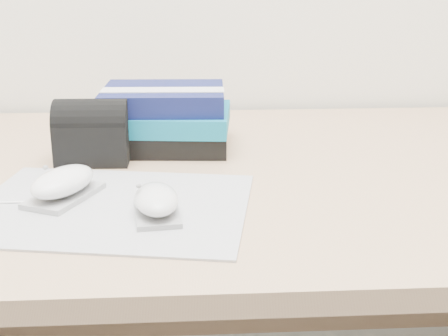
{
  "coord_description": "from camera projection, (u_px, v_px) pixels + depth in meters",
  "views": [
    {
      "loc": [
        -0.11,
        0.63,
        1.05
      ],
      "look_at": [
        -0.06,
        1.46,
        0.77
      ],
      "focal_mm": 50.0,
      "sensor_mm": 36.0,
      "label": 1
    }
  ],
  "objects": [
    {
      "name": "pouch",
      "position": [
        92.0,
        132.0,
        1.02
      ],
      "size": [
        0.12,
        0.08,
        0.11
      ],
      "color": "black",
      "rests_on": "desk"
    },
    {
      "name": "book_stack",
      "position": [
        166.0,
        118.0,
        1.1
      ],
      "size": [
        0.23,
        0.19,
        0.11
      ],
      "color": "black",
      "rests_on": "desk"
    },
    {
      "name": "mouse_front",
      "position": [
        156.0,
        201.0,
        0.81
      ],
      "size": [
        0.07,
        0.11,
        0.04
      ],
      "color": "gray",
      "rests_on": "mousepad"
    },
    {
      "name": "desk",
      "position": [
        252.0,
        277.0,
        1.14
      ],
      "size": [
        1.6,
        0.8,
        0.73
      ],
      "color": "tan",
      "rests_on": "ground"
    },
    {
      "name": "mousepad",
      "position": [
        111.0,
        206.0,
        0.84
      ],
      "size": [
        0.41,
        0.34,
        0.0
      ],
      "primitive_type": "cube",
      "rotation": [
        0.0,
        0.0,
        -0.17
      ],
      "color": "gray",
      "rests_on": "desk"
    },
    {
      "name": "mouse_rear",
      "position": [
        63.0,
        184.0,
        0.86
      ],
      "size": [
        0.11,
        0.13,
        0.05
      ],
      "color": "#9D9DA0",
      "rests_on": "mousepad"
    }
  ]
}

